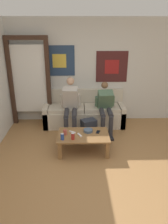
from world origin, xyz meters
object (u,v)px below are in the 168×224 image
at_px(game_controller_near_left, 72,132).
at_px(game_controller_near_right, 80,135).
at_px(ceramic_bowl, 88,130).
at_px(couch, 84,113).
at_px(pillar_candle, 65,132).
at_px(coffee_table, 83,137).
at_px(person_seated_teen, 105,106).
at_px(cell_phone, 98,132).
at_px(person_seated_adult, 70,104).
at_px(drink_can_blue, 62,137).
at_px(backpack, 89,129).
at_px(drink_can_red, 73,136).

relative_size(game_controller_near_left, game_controller_near_right, 0.96).
height_order(ceramic_bowl, game_controller_near_right, ceramic_bowl).
bearing_deg(couch, pillar_candle, -107.44).
height_order(couch, coffee_table, couch).
xyz_separation_m(coffee_table, ceramic_bowl, (0.10, 0.11, 0.09)).
distance_m(person_seated_teen, cell_phone, 0.91).
xyz_separation_m(coffee_table, game_controller_near_right, (-0.08, -0.04, 0.07)).
relative_size(person_seated_adult, person_seated_teen, 1.11).
xyz_separation_m(couch, game_controller_near_left, (-0.26, -1.20, 0.08)).
bearing_deg(coffee_table, cell_phone, 17.26).
relative_size(ceramic_bowl, cell_phone, 1.27).
relative_size(coffee_table, person_seated_adult, 0.81).
height_order(drink_can_blue, game_controller_near_right, drink_can_blue).
relative_size(backpack, drink_can_blue, 3.27).
height_order(person_seated_adult, cell_phone, person_seated_adult).
bearing_deg(pillar_candle, cell_phone, 7.92).
xyz_separation_m(couch, backpack, (0.09, -0.68, -0.10)).
distance_m(couch, pillar_candle, 1.36).
xyz_separation_m(person_seated_teen, ceramic_bowl, (-0.44, -0.83, -0.21)).
distance_m(couch, ceramic_bowl, 1.18).
height_order(pillar_candle, cell_phone, pillar_candle).
xyz_separation_m(drink_can_blue, drink_can_red, (0.20, 0.01, 0.00)).
relative_size(couch, coffee_table, 1.98).
bearing_deg(person_seated_teen, backpack, -140.30).
bearing_deg(person_seated_teen, pillar_candle, -133.44).
distance_m(backpack, cell_phone, 0.57).
xyz_separation_m(person_seated_adult, drink_can_blue, (-0.12, -1.12, -0.24)).
bearing_deg(coffee_table, person_seated_teen, 60.46).
bearing_deg(couch, drink_can_blue, -106.67).
distance_m(ceramic_bowl, cell_phone, 0.20).
bearing_deg(couch, person_seated_adult, -131.68).
relative_size(coffee_table, drink_can_blue, 8.07).
height_order(game_controller_near_right, cell_phone, game_controller_near_right).
bearing_deg(drink_can_blue, couch, 73.33).
xyz_separation_m(backpack, cell_phone, (0.16, -0.52, 0.18)).
relative_size(pillar_candle, drink_can_red, 0.90).
relative_size(pillar_candle, drink_can_blue, 0.90).
bearing_deg(game_controller_near_left, game_controller_near_right, -42.54).
relative_size(drink_can_blue, drink_can_red, 1.00).
xyz_separation_m(coffee_table, drink_can_red, (-0.20, -0.19, 0.12)).
bearing_deg(person_seated_teen, person_seated_adult, -178.89).
height_order(couch, drink_can_blue, couch).
distance_m(coffee_table, cell_phone, 0.32).
bearing_deg(game_controller_near_left, drink_can_red, -86.83).
bearing_deg(game_controller_near_left, person_seated_adult, 94.07).
distance_m(person_seated_adult, backpack, 0.70).
height_order(pillar_candle, drink_can_blue, drink_can_blue).
relative_size(game_controller_near_left, cell_phone, 0.93).
distance_m(pillar_candle, cell_phone, 0.66).
distance_m(ceramic_bowl, pillar_candle, 0.47).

